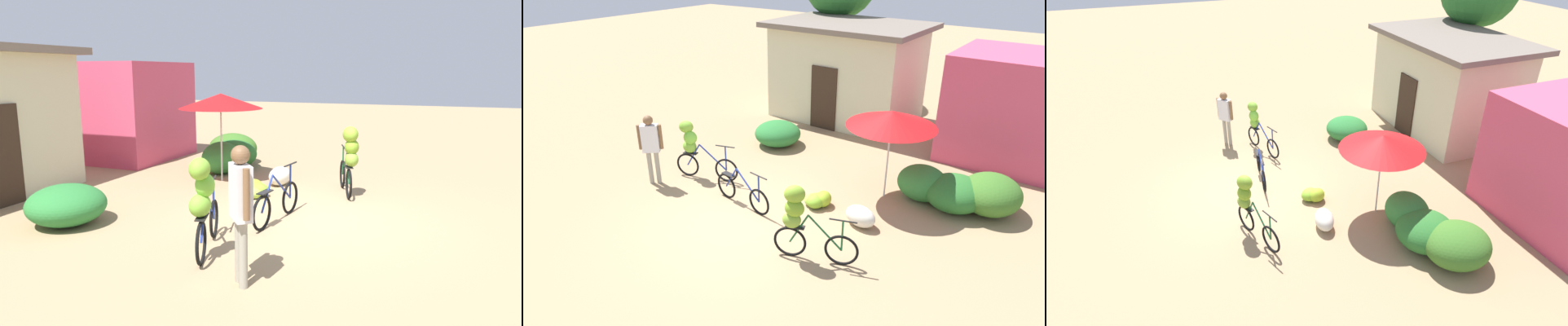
{
  "view_description": "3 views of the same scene",
  "coord_description": "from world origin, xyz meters",
  "views": [
    {
      "loc": [
        -7.72,
        -2.13,
        2.62
      ],
      "look_at": [
        0.59,
        1.15,
        0.82
      ],
      "focal_mm": 31.54,
      "sensor_mm": 36.0,
      "label": 1
    },
    {
      "loc": [
        5.61,
        -6.29,
        5.3
      ],
      "look_at": [
        0.3,
        1.1,
        1.02
      ],
      "focal_mm": 31.55,
      "sensor_mm": 36.0,
      "label": 2
    },
    {
      "loc": [
        9.24,
        -1.9,
        6.34
      ],
      "look_at": [
        0.69,
        1.41,
        0.95
      ],
      "focal_mm": 28.81,
      "sensor_mm": 36.0,
      "label": 3
    }
  ],
  "objects": [
    {
      "name": "person_vendor",
      "position": [
        -2.87,
        0.05,
        1.09
      ],
      "size": [
        0.47,
        0.41,
        1.77
      ],
      "color": "gray",
      "rests_on": "ground"
    },
    {
      "name": "produce_sack",
      "position": [
        2.13,
        1.28,
        0.22
      ],
      "size": [
        0.77,
        0.57,
        0.44
      ],
      "primitive_type": "ellipsoid",
      "rotation": [
        0.0,
        0.0,
        2.94
      ],
      "color": "silver",
      "rests_on": "ground"
    },
    {
      "name": "banana_pile_on_ground",
      "position": [
        1.0,
        1.46,
        0.15
      ],
      "size": [
        0.71,
        0.68,
        0.36
      ],
      "color": "#92BB29",
      "rests_on": "ground"
    },
    {
      "name": "ground_plane",
      "position": [
        0.0,
        0.0,
        0.0
      ],
      "size": [
        60.0,
        60.0,
        0.0
      ],
      "primitive_type": "plane",
      "color": "#9E825E"
    },
    {
      "name": "hedge_bush_mid",
      "position": [
        3.5,
        3.11,
        0.39
      ],
      "size": [
        1.3,
        1.3,
        0.78
      ],
      "primitive_type": "ellipsoid",
      "color": "#2A6C2A",
      "rests_on": "ground"
    },
    {
      "name": "building_low",
      "position": [
        -1.5,
        7.17,
        1.6
      ],
      "size": [
        4.94,
        3.36,
        3.15
      ],
      "color": "beige",
      "rests_on": "ground"
    },
    {
      "name": "shop_pink",
      "position": [
        3.8,
        6.74,
        1.44
      ],
      "size": [
        3.2,
        2.8,
        2.88
      ],
      "primitive_type": "cube",
      "color": "#CF4768",
      "rests_on": "ground"
    },
    {
      "name": "market_umbrella",
      "position": [
        2.01,
        2.73,
        1.93
      ],
      "size": [
        2.0,
        2.0,
        2.11
      ],
      "color": "beige",
      "rests_on": "ground"
    },
    {
      "name": "bicycle_leftmost",
      "position": [
        -2.28,
        0.88,
        0.85
      ],
      "size": [
        1.62,
        0.62,
        1.49
      ],
      "color": "black",
      "rests_on": "ground"
    },
    {
      "name": "bicycle_center_loaded",
      "position": [
        1.73,
        -0.39,
        0.88
      ],
      "size": [
        1.54,
        0.66,
        1.51
      ],
      "color": "black",
      "rests_on": "ground"
    },
    {
      "name": "bicycle_near_pile",
      "position": [
        -0.39,
        0.46,
        0.34
      ],
      "size": [
        1.69,
        0.29,
        0.96
      ],
      "color": "black",
      "rests_on": "ground"
    },
    {
      "name": "hedge_bush_front_left",
      "position": [
        -1.87,
        3.8,
        0.35
      ],
      "size": [
        1.35,
        1.34,
        0.7
      ],
      "primitive_type": "ellipsoid",
      "color": "#2A7533",
      "rests_on": "ground"
    },
    {
      "name": "hedge_bush_front_right",
      "position": [
        2.76,
        3.11,
        0.42
      ],
      "size": [
        1.15,
        0.98,
        0.83
      ],
      "primitive_type": "ellipsoid",
      "color": "#327C34",
      "rests_on": "ground"
    },
    {
      "name": "hedge_bush_by_door",
      "position": [
        4.16,
        3.44,
        0.43
      ],
      "size": [
        1.3,
        1.42,
        0.86
      ],
      "primitive_type": "ellipsoid",
      "color": "#3B6F25",
      "rests_on": "ground"
    }
  ]
}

